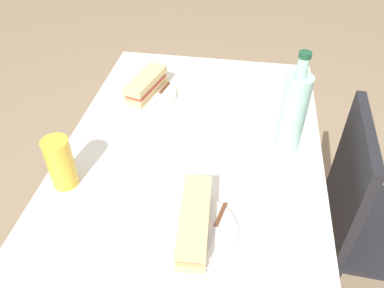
# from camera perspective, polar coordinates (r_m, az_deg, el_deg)

# --- Properties ---
(ground_plane) EXTENTS (8.00, 8.00, 0.00)m
(ground_plane) POSITION_cam_1_polar(r_m,az_deg,el_deg) (1.79, 0.00, -18.65)
(ground_plane) COLOR #8C755B
(dining_table) EXTENTS (1.19, 0.81, 0.74)m
(dining_table) POSITION_cam_1_polar(r_m,az_deg,el_deg) (1.29, 0.00, -4.42)
(dining_table) COLOR silver
(dining_table) RESTS_ON ground
(chair_far) EXTENTS (0.42, 0.42, 0.88)m
(chair_far) POSITION_cam_1_polar(r_m,az_deg,el_deg) (1.45, 24.59, -9.92)
(chair_far) COLOR black
(chair_far) RESTS_ON ground
(plate_near) EXTENTS (0.22, 0.22, 0.01)m
(plate_near) POSITION_cam_1_polar(r_m,az_deg,el_deg) (1.46, -6.68, 7.33)
(plate_near) COLOR silver
(plate_near) RESTS_ON dining_table
(baguette_sandwich_near) EXTENTS (0.22, 0.12, 0.07)m
(baguette_sandwich_near) POSITION_cam_1_polar(r_m,az_deg,el_deg) (1.43, -6.81, 8.71)
(baguette_sandwich_near) COLOR #DBB77A
(baguette_sandwich_near) RESTS_ON plate_near
(knife_near) EXTENTS (0.18, 0.05, 0.01)m
(knife_near) POSITION_cam_1_polar(r_m,az_deg,el_deg) (1.44, -4.77, 7.49)
(knife_near) COLOR silver
(knife_near) RESTS_ON plate_near
(plate_far) EXTENTS (0.22, 0.22, 0.01)m
(plate_far) POSITION_cam_1_polar(r_m,az_deg,el_deg) (0.99, 0.36, -12.73)
(plate_far) COLOR white
(plate_far) RESTS_ON dining_table
(baguette_sandwich_far) EXTENTS (0.25, 0.09, 0.07)m
(baguette_sandwich_far) POSITION_cam_1_polar(r_m,az_deg,el_deg) (0.96, 0.37, -11.26)
(baguette_sandwich_far) COLOR #DBB77A
(baguette_sandwich_far) RESTS_ON plate_far
(knife_far) EXTENTS (0.18, 0.05, 0.01)m
(knife_far) POSITION_cam_1_polar(r_m,az_deg,el_deg) (0.99, 3.53, -12.05)
(knife_far) COLOR silver
(knife_far) RESTS_ON plate_far
(water_bottle) EXTENTS (0.08, 0.08, 0.33)m
(water_bottle) POSITION_cam_1_polar(r_m,az_deg,el_deg) (1.18, 14.75, 4.70)
(water_bottle) COLOR #99C6B7
(water_bottle) RESTS_ON dining_table
(beer_glass) EXTENTS (0.07, 0.07, 0.16)m
(beer_glass) POSITION_cam_1_polar(r_m,az_deg,el_deg) (1.11, -18.88, -2.66)
(beer_glass) COLOR gold
(beer_glass) RESTS_ON dining_table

